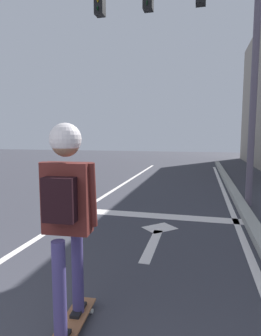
# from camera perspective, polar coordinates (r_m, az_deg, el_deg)

# --- Properties ---
(lane_line_center) EXTENTS (0.12, 20.00, 0.01)m
(lane_line_center) POSITION_cam_1_polar(r_m,az_deg,el_deg) (6.84, -9.68, -8.30)
(lane_line_center) COLOR silver
(lane_line_center) RESTS_ON ground
(lane_line_curbside) EXTENTS (0.12, 20.00, 0.01)m
(lane_line_curbside) POSITION_cam_1_polar(r_m,az_deg,el_deg) (6.33, 20.52, -9.86)
(lane_line_curbside) COLOR silver
(lane_line_curbside) RESTS_ON ground
(stop_bar) EXTENTS (3.58, 0.40, 0.01)m
(stop_bar) POSITION_cam_1_polar(r_m,az_deg,el_deg) (6.27, 5.35, -9.63)
(stop_bar) COLOR silver
(stop_bar) RESTS_ON ground
(lane_arrow_stem) EXTENTS (0.16, 1.40, 0.01)m
(lane_arrow_stem) POSITION_cam_1_polar(r_m,az_deg,el_deg) (4.71, 4.44, -15.24)
(lane_arrow_stem) COLOR silver
(lane_arrow_stem) RESTS_ON ground
(lane_arrow_head) EXTENTS (0.71, 0.71, 0.01)m
(lane_arrow_head) POSITION_cam_1_polar(r_m,az_deg,el_deg) (5.50, 5.96, -11.98)
(lane_arrow_head) COLOR silver
(lane_arrow_head) RESTS_ON ground
(curb_strip) EXTENTS (0.24, 24.00, 0.14)m
(curb_strip) POSITION_cam_1_polar(r_m,az_deg,el_deg) (6.35, 22.81, -9.29)
(curb_strip) COLOR #A09F97
(curb_strip) RESTS_ON ground
(skateboard) EXTENTS (0.27, 0.89, 0.07)m
(skateboard) POSITION_cam_1_polar(r_m,az_deg,el_deg) (2.93, -12.08, -28.93)
(skateboard) COLOR #925A38
(skateboard) RESTS_ON ground
(skater) EXTENTS (0.49, 0.65, 1.79)m
(skater) POSITION_cam_1_polar(r_m,az_deg,el_deg) (2.44, -12.89, -6.16)
(skater) COLOR #3F386D
(skater) RESTS_ON skateboard
(traffic_signal_mast) EXTENTS (5.28, 0.34, 5.88)m
(traffic_signal_mast) POSITION_cam_1_polar(r_m,az_deg,el_deg) (7.88, 12.31, 25.64)
(traffic_signal_mast) COLOR #615667
(traffic_signal_mast) RESTS_ON ground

